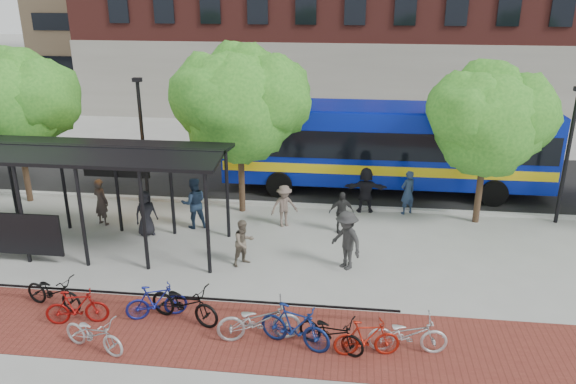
# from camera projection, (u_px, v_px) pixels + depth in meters

# --- Properties ---
(ground) EXTENTS (160.00, 160.00, 0.00)m
(ground) POSITION_uv_depth(u_px,v_px,m) (311.00, 251.00, 18.92)
(ground) COLOR #9E9E99
(ground) RESTS_ON ground
(asphalt_street) EXTENTS (160.00, 8.00, 0.01)m
(asphalt_street) POSITION_uv_depth(u_px,v_px,m) (325.00, 176.00, 26.36)
(asphalt_street) COLOR black
(asphalt_street) RESTS_ON ground
(curb) EXTENTS (160.00, 0.25, 0.12)m
(curb) POSITION_uv_depth(u_px,v_px,m) (319.00, 206.00, 22.62)
(curb) COLOR #B7B7B2
(curb) RESTS_ON ground
(brick_strip) EXTENTS (24.00, 3.00, 0.01)m
(brick_strip) POSITION_uv_depth(u_px,v_px,m) (217.00, 333.00, 14.50)
(brick_strip) COLOR maroon
(brick_strip) RESTS_ON ground
(bike_rack_rail) EXTENTS (12.00, 0.05, 0.95)m
(bike_rack_rail) POSITION_uv_depth(u_px,v_px,m) (179.00, 311.00, 15.48)
(bike_rack_rail) COLOR black
(bike_rack_rail) RESTS_ON ground
(bus_shelter) EXTENTS (10.60, 3.07, 3.60)m
(bus_shelter) POSITION_uv_depth(u_px,v_px,m) (63.00, 162.00, 18.36)
(bus_shelter) COLOR black
(bus_shelter) RESTS_ON ground
(tree_a) EXTENTS (4.90, 4.00, 6.18)m
(tree_a) POSITION_uv_depth(u_px,v_px,m) (16.00, 99.00, 21.92)
(tree_a) COLOR #382619
(tree_a) RESTS_ON ground
(tree_b) EXTENTS (5.15, 4.20, 6.47)m
(tree_b) POSITION_uv_depth(u_px,v_px,m) (242.00, 99.00, 20.81)
(tree_b) COLOR #382619
(tree_b) RESTS_ON ground
(tree_c) EXTENTS (4.66, 3.80, 5.92)m
(tree_c) POSITION_uv_depth(u_px,v_px,m) (491.00, 116.00, 19.92)
(tree_c) COLOR #382619
(tree_c) RESTS_ON ground
(lamp_post_left) EXTENTS (0.35, 0.20, 5.12)m
(lamp_post_left) POSITION_uv_depth(u_px,v_px,m) (143.00, 139.00, 22.11)
(lamp_post_left) COLOR black
(lamp_post_left) RESTS_ON ground
(lamp_post_right) EXTENTS (0.35, 0.20, 5.12)m
(lamp_post_right) POSITION_uv_depth(u_px,v_px,m) (568.00, 153.00, 20.28)
(lamp_post_right) COLOR black
(lamp_post_right) RESTS_ON ground
(bus) EXTENTS (13.69, 3.34, 3.69)m
(bus) POSITION_uv_depth(u_px,v_px,m) (385.00, 142.00, 23.94)
(bus) COLOR #081BA0
(bus) RESTS_ON ground
(bike_0) EXTENTS (1.99, 1.14, 0.99)m
(bike_0) POSITION_uv_depth(u_px,v_px,m) (53.00, 292.00, 15.49)
(bike_0) COLOR black
(bike_0) RESTS_ON ground
(bike_1) EXTENTS (1.70, 0.82, 0.98)m
(bike_1) POSITION_uv_depth(u_px,v_px,m) (77.00, 307.00, 14.74)
(bike_1) COLOR maroon
(bike_1) RESTS_ON ground
(bike_2) EXTENTS (1.90, 1.15, 0.94)m
(bike_2) POSITION_uv_depth(u_px,v_px,m) (94.00, 334.00, 13.67)
(bike_2) COLOR #A8A8AA
(bike_2) RESTS_ON ground
(bike_3) EXTENTS (1.69, 1.06, 0.98)m
(bike_3) POSITION_uv_depth(u_px,v_px,m) (156.00, 301.00, 15.02)
(bike_3) COLOR navy
(bike_3) RESTS_ON ground
(bike_4) EXTENTS (2.22, 1.35, 1.10)m
(bike_4) POSITION_uv_depth(u_px,v_px,m) (184.00, 303.00, 14.84)
(bike_4) COLOR black
(bike_4) RESTS_ON ground
(bike_6) EXTENTS (2.23, 1.19, 1.11)m
(bike_6) POSITION_uv_depth(u_px,v_px,m) (259.00, 321.00, 14.05)
(bike_6) COLOR gray
(bike_6) RESTS_ON ground
(bike_7) EXTENTS (1.97, 1.17, 1.14)m
(bike_7) POSITION_uv_depth(u_px,v_px,m) (295.00, 326.00, 13.78)
(bike_7) COLOR navy
(bike_7) RESTS_ON ground
(bike_8) EXTENTS (1.88, 1.31, 0.94)m
(bike_8) POSITION_uv_depth(u_px,v_px,m) (331.00, 332.00, 13.73)
(bike_8) COLOR black
(bike_8) RESTS_ON ground
(bike_9) EXTENTS (1.66, 0.70, 0.97)m
(bike_9) POSITION_uv_depth(u_px,v_px,m) (367.00, 338.00, 13.47)
(bike_9) COLOR maroon
(bike_9) RESTS_ON ground
(bike_10) EXTENTS (1.96, 0.77, 1.01)m
(bike_10) POSITION_uv_depth(u_px,v_px,m) (408.00, 334.00, 13.60)
(bike_10) COLOR #B7B8BA
(bike_10) RESTS_ON ground
(pedestrian_0) EXTENTS (0.94, 0.95, 1.66)m
(pedestrian_0) POSITION_uv_depth(u_px,v_px,m) (146.00, 213.00, 19.91)
(pedestrian_0) COLOR black
(pedestrian_0) RESTS_ON ground
(pedestrian_1) EXTENTS (0.77, 0.66, 1.79)m
(pedestrian_1) POSITION_uv_depth(u_px,v_px,m) (101.00, 202.00, 20.79)
(pedestrian_1) COLOR #3A322F
(pedestrian_1) RESTS_ON ground
(pedestrian_2) EXTENTS (1.13, 1.02, 1.91)m
(pedestrian_2) POSITION_uv_depth(u_px,v_px,m) (194.00, 203.00, 20.49)
(pedestrian_2) COLOR #1C2C43
(pedestrian_2) RESTS_ON ground
(pedestrian_3) EXTENTS (1.18, 0.98, 1.59)m
(pedestrian_3) POSITION_uv_depth(u_px,v_px,m) (284.00, 206.00, 20.65)
(pedestrian_3) COLOR brown
(pedestrian_3) RESTS_ON ground
(pedestrian_4) EXTENTS (0.98, 0.60, 1.56)m
(pedestrian_4) POSITION_uv_depth(u_px,v_px,m) (341.00, 212.00, 20.14)
(pedestrian_4) COLOR #2A2A2A
(pedestrian_4) RESTS_ON ground
(pedestrian_5) EXTENTS (1.70, 0.58, 1.82)m
(pedestrian_5) POSITION_uv_depth(u_px,v_px,m) (366.00, 190.00, 21.93)
(pedestrian_5) COLOR black
(pedestrian_5) RESTS_ON ground
(pedestrian_7) EXTENTS (0.77, 0.71, 1.76)m
(pedestrian_7) POSITION_uv_depth(u_px,v_px,m) (408.00, 192.00, 21.75)
(pedestrian_7) COLOR #1F2F4A
(pedestrian_7) RESTS_ON ground
(pedestrian_8) EXTENTS (0.93, 0.94, 1.53)m
(pedestrian_8) POSITION_uv_depth(u_px,v_px,m) (244.00, 243.00, 17.80)
(pedestrian_8) COLOR #64594A
(pedestrian_8) RESTS_ON ground
(pedestrian_9) EXTENTS (1.37, 1.40, 1.92)m
(pedestrian_9) POSITION_uv_depth(u_px,v_px,m) (346.00, 240.00, 17.50)
(pedestrian_9) COLOR #2A2A2A
(pedestrian_9) RESTS_ON ground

